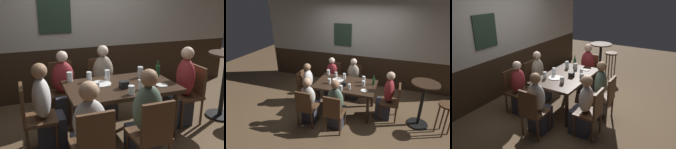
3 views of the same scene
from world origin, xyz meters
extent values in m
plane|color=brown|center=(0.00, 0.00, 0.00)|extent=(12.00, 12.00, 0.00)
cube|color=#332316|center=(0.00, 1.65, 0.47)|extent=(6.40, 0.10, 0.95)
cube|color=#B7B2A8|center=(0.00, 1.65, 1.77)|extent=(6.40, 0.10, 1.65)
cube|color=#233828|center=(-0.59, 1.58, 1.58)|extent=(0.56, 0.03, 0.68)
cube|color=black|center=(0.00, 0.00, 0.71)|extent=(1.45, 0.89, 0.05)
cylinder|color=black|center=(-0.63, -0.37, 0.34)|extent=(0.07, 0.07, 0.69)
cylinder|color=black|center=(0.63, -0.37, 0.34)|extent=(0.07, 0.07, 0.69)
cylinder|color=black|center=(-0.63, 0.37, 0.34)|extent=(0.07, 0.07, 0.69)
cylinder|color=black|center=(0.63, 0.37, 0.34)|extent=(0.07, 0.07, 0.69)
cube|color=#513521|center=(-0.64, 0.79, 0.43)|extent=(0.40, 0.40, 0.04)
cube|color=#513521|center=(-0.64, 0.97, 0.67)|extent=(0.36, 0.04, 0.43)
cylinder|color=#513521|center=(-0.47, 0.62, 0.21)|extent=(0.04, 0.04, 0.41)
cylinder|color=#513521|center=(-0.81, 0.62, 0.21)|extent=(0.04, 0.04, 0.41)
cylinder|color=#513521|center=(-0.47, 0.96, 0.21)|extent=(0.04, 0.04, 0.41)
cylinder|color=#513521|center=(-0.81, 0.96, 0.21)|extent=(0.04, 0.04, 0.41)
cube|color=#513521|center=(1.07, 0.00, 0.43)|extent=(0.40, 0.40, 0.04)
cube|color=#513521|center=(1.25, 0.00, 0.67)|extent=(0.04, 0.36, 0.43)
cylinder|color=#513521|center=(0.90, -0.17, 0.21)|extent=(0.04, 0.04, 0.41)
cylinder|color=#513521|center=(0.90, 0.17, 0.21)|extent=(0.04, 0.04, 0.41)
cylinder|color=#513521|center=(1.24, -0.17, 0.21)|extent=(0.04, 0.04, 0.41)
cylinder|color=#513521|center=(1.24, 0.17, 0.21)|extent=(0.04, 0.04, 0.41)
cube|color=#513521|center=(-1.07, 0.00, 0.43)|extent=(0.40, 0.40, 0.04)
cube|color=#513521|center=(-1.25, 0.00, 0.67)|extent=(0.04, 0.36, 0.43)
cylinder|color=#513521|center=(-0.90, 0.17, 0.21)|extent=(0.04, 0.04, 0.41)
cylinder|color=#513521|center=(-0.90, -0.17, 0.21)|extent=(0.04, 0.04, 0.41)
cylinder|color=#513521|center=(-1.24, 0.17, 0.21)|extent=(0.04, 0.04, 0.41)
cylinder|color=#513521|center=(-1.24, -0.17, 0.21)|extent=(0.04, 0.04, 0.41)
cube|color=#513521|center=(-0.64, -0.79, 0.43)|extent=(0.40, 0.40, 0.04)
cube|color=#513521|center=(-0.64, -0.97, 0.67)|extent=(0.36, 0.04, 0.43)
cube|color=#513521|center=(0.00, 0.79, 0.43)|extent=(0.40, 0.40, 0.04)
cube|color=#513521|center=(0.00, 0.97, 0.67)|extent=(0.36, 0.04, 0.43)
cylinder|color=#513521|center=(0.17, 0.62, 0.21)|extent=(0.04, 0.04, 0.41)
cylinder|color=#513521|center=(-0.17, 0.62, 0.21)|extent=(0.04, 0.04, 0.41)
cylinder|color=#513521|center=(0.17, 0.96, 0.21)|extent=(0.04, 0.04, 0.41)
cylinder|color=#513521|center=(-0.17, 0.96, 0.21)|extent=(0.04, 0.04, 0.41)
cube|color=#513521|center=(0.00, -0.79, 0.43)|extent=(0.40, 0.40, 0.04)
cube|color=#513521|center=(0.00, -0.97, 0.67)|extent=(0.36, 0.04, 0.43)
cylinder|color=#513521|center=(-0.17, -0.62, 0.21)|extent=(0.04, 0.04, 0.41)
cylinder|color=#513521|center=(0.17, -0.62, 0.21)|extent=(0.04, 0.04, 0.41)
cube|color=#2D2D38|center=(-0.64, 0.66, 0.23)|extent=(0.32, 0.34, 0.45)
ellipsoid|color=maroon|center=(-0.64, 0.75, 0.69)|extent=(0.34, 0.22, 0.48)
sphere|color=beige|center=(-0.64, 0.75, 1.01)|extent=(0.17, 0.17, 0.17)
cube|color=#2D2D38|center=(0.94, 0.00, 0.23)|extent=(0.34, 0.32, 0.45)
ellipsoid|color=maroon|center=(1.03, 0.00, 0.73)|extent=(0.22, 0.34, 0.56)
sphere|color=#DBB293|center=(1.03, 0.00, 1.09)|extent=(0.18, 0.18, 0.18)
cube|color=#2D2D38|center=(-0.94, 0.00, 0.23)|extent=(0.34, 0.32, 0.45)
ellipsoid|color=silver|center=(-1.03, 0.00, 0.70)|extent=(0.22, 0.34, 0.51)
sphere|color=#936B4C|center=(-1.03, 0.00, 1.04)|extent=(0.19, 0.19, 0.19)
ellipsoid|color=silver|center=(-0.64, -0.75, 0.69)|extent=(0.34, 0.22, 0.47)
sphere|color=tan|center=(-0.64, -0.75, 1.01)|extent=(0.19, 0.19, 0.19)
cube|color=#2D2D38|center=(0.00, 0.66, 0.23)|extent=(0.32, 0.34, 0.45)
ellipsoid|color=tan|center=(0.00, 0.75, 0.71)|extent=(0.34, 0.22, 0.52)
sphere|color=beige|center=(0.00, 0.75, 1.05)|extent=(0.18, 0.18, 0.18)
cube|color=#2D2D38|center=(0.00, -0.66, 0.23)|extent=(0.32, 0.34, 0.45)
ellipsoid|color=#56705B|center=(0.00, -0.75, 0.72)|extent=(0.34, 0.22, 0.54)
sphere|color=#936B4C|center=(0.00, -0.75, 1.07)|extent=(0.18, 0.18, 0.18)
cylinder|color=silver|center=(-0.38, -0.12, 0.80)|extent=(0.08, 0.08, 0.12)
cylinder|color=gold|center=(-0.38, -0.12, 0.78)|extent=(0.07, 0.07, 0.09)
cylinder|color=silver|center=(-0.11, 0.24, 0.82)|extent=(0.07, 0.07, 0.15)
cylinder|color=gold|center=(-0.11, 0.24, 0.79)|extent=(0.06, 0.06, 0.10)
cylinder|color=silver|center=(-0.60, 0.38, 0.81)|extent=(0.08, 0.08, 0.13)
cylinder|color=#B26623|center=(-0.60, 0.38, 0.79)|extent=(0.07, 0.07, 0.10)
cylinder|color=silver|center=(-0.01, -0.35, 0.79)|extent=(0.08, 0.08, 0.11)
cylinder|color=#B26623|center=(-0.01, -0.35, 0.76)|extent=(0.07, 0.07, 0.05)
cylinder|color=silver|center=(0.39, 0.22, 0.82)|extent=(0.08, 0.08, 0.15)
cylinder|color=silver|center=(0.39, 0.22, 0.78)|extent=(0.07, 0.07, 0.07)
cylinder|color=silver|center=(0.43, 0.02, 0.80)|extent=(0.08, 0.08, 0.13)
cylinder|color=gold|center=(0.43, 0.02, 0.79)|extent=(0.07, 0.07, 0.09)
cylinder|color=silver|center=(-0.35, 0.29, 0.81)|extent=(0.07, 0.07, 0.13)
cylinder|color=#C6842D|center=(-0.35, 0.29, 0.78)|extent=(0.06, 0.06, 0.08)
cylinder|color=silver|center=(0.16, -0.25, 0.81)|extent=(0.06, 0.06, 0.13)
cylinder|color=gold|center=(0.16, -0.25, 0.77)|extent=(0.05, 0.05, 0.05)
cylinder|color=#194723|center=(0.64, 0.15, 0.82)|extent=(0.06, 0.06, 0.16)
cylinder|color=#194723|center=(0.64, 0.15, 0.94)|extent=(0.03, 0.03, 0.07)
cylinder|color=white|center=(-0.24, 0.12, 0.75)|extent=(0.28, 0.28, 0.01)
cylinder|color=white|center=(0.49, -0.22, 0.75)|extent=(0.15, 0.15, 0.01)
cube|color=black|center=(-0.01, -0.12, 0.79)|extent=(0.11, 0.09, 0.09)
cylinder|color=black|center=(1.73, -0.04, 0.01)|extent=(0.44, 0.44, 0.03)
cylinder|color=black|center=(1.73, -0.04, 0.53)|extent=(0.07, 0.07, 0.99)
camera|label=1|loc=(-1.21, -2.90, 1.86)|focal=40.28mm
camera|label=2|loc=(1.10, -3.78, 2.69)|focal=29.02mm
camera|label=3|loc=(-3.63, -2.09, 2.41)|focal=35.31mm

